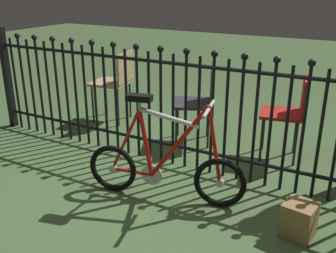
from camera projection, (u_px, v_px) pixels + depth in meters
ground_plane at (150, 191)px, 3.35m from camera, size 20.00×20.00×0.00m
iron_fence at (176, 105)px, 3.62m from camera, size 4.68×0.07×1.19m
bicycle at (164, 166)px, 3.14m from camera, size 1.30×0.44×0.87m
chair_tan at (116, 79)px, 4.83m from camera, size 0.50×0.50×0.88m
chair_red at (290, 109)px, 3.79m from camera, size 0.47×0.47×0.84m
chair_charcoal at (200, 98)px, 4.19m from camera, size 0.56×0.56×0.82m
display_crate at (299, 220)px, 2.73m from camera, size 0.24×0.24×0.26m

